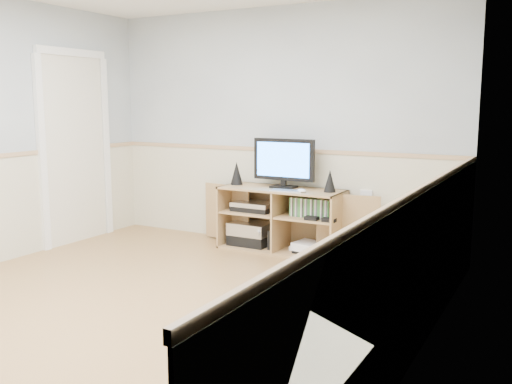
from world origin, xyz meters
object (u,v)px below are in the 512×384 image
media_cabinet (284,218)px  monitor (284,161)px  keyboard (287,191)px  game_consoles (310,248)px

media_cabinet → monitor: bearing=-90.0°
monitor → keyboard: bearing=-55.5°
media_cabinet → monitor: 0.59m
monitor → media_cabinet: bearing=90.0°
media_cabinet → keyboard: (0.13, -0.20, 0.32)m
keyboard → game_consoles: 0.63m
keyboard → game_consoles: size_ratio=0.71×
media_cabinet → game_consoles: 0.43m
game_consoles → media_cabinet: bearing=168.2°
game_consoles → keyboard: bearing=-147.6°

